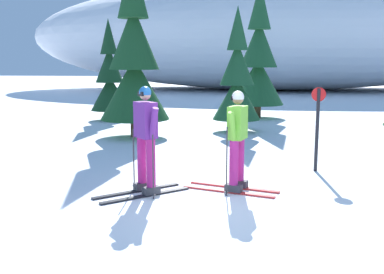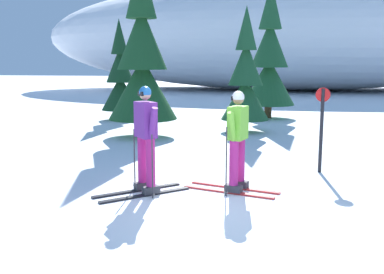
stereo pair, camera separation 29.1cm
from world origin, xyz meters
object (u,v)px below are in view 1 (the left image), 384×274
pine_tree_left (134,62)px  pine_tree_center_left (237,80)px  skier_purple_jacket (145,138)px  trail_marker_post (317,125)px  pine_tree_far_left (110,78)px  skier_lime_jacket (237,140)px  pine_tree_center_right (258,62)px

pine_tree_left → pine_tree_center_left: (2.91, 1.40, -0.55)m
skier_purple_jacket → pine_tree_center_left: 7.24m
trail_marker_post → pine_tree_far_left: bearing=131.7°
skier_lime_jacket → pine_tree_center_right: pine_tree_center_right is taller
skier_purple_jacket → pine_tree_center_left: size_ratio=0.46×
pine_tree_center_right → pine_tree_left: bearing=-125.4°
skier_purple_jacket → pine_tree_center_right: (2.00, 10.80, 1.23)m
trail_marker_post → skier_purple_jacket: bearing=-147.0°
skier_lime_jacket → trail_marker_post: bearing=46.5°
pine_tree_far_left → pine_tree_center_left: bearing=-25.1°
skier_purple_jacket → skier_lime_jacket: 1.54m
pine_tree_left → skier_lime_jacket: bearing=-59.7°
pine_tree_far_left → trail_marker_post: bearing=-48.3°
pine_tree_far_left → skier_purple_jacket: bearing=-69.4°
pine_tree_center_left → pine_tree_center_right: bearing=79.1°
pine_tree_center_left → pine_tree_center_right: size_ratio=0.74×
pine_tree_center_left → trail_marker_post: (1.76, -5.12, -0.67)m
pine_tree_far_left → trail_marker_post: pine_tree_far_left is taller
pine_tree_center_left → pine_tree_center_right: (0.71, 3.70, 0.56)m
skier_lime_jacket → pine_tree_left: bearing=120.3°
pine_tree_center_left → trail_marker_post: 5.46m
pine_tree_center_right → pine_tree_far_left: bearing=-165.3°
pine_tree_center_left → trail_marker_post: size_ratio=2.29×
skier_purple_jacket → trail_marker_post: (3.05, 1.98, 0.01)m
trail_marker_post → pine_tree_left: bearing=141.5°
skier_purple_jacket → pine_tree_center_left: pine_tree_center_left is taller
skier_lime_jacket → pine_tree_left: (-3.13, 5.35, 1.28)m
skier_purple_jacket → pine_tree_left: 6.05m
pine_tree_left → trail_marker_post: size_ratio=3.07×
skier_purple_jacket → pine_tree_center_right: 11.05m
skier_lime_jacket → pine_tree_left: pine_tree_left is taller
pine_tree_left → skier_purple_jacket: bearing=-74.0°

